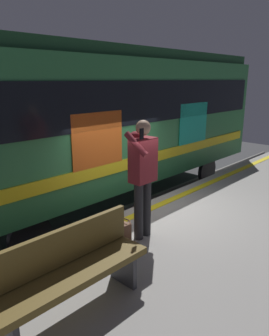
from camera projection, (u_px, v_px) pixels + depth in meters
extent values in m
plane|color=#3D3D3F|center=(140.00, 247.00, 6.52)|extent=(24.60, 24.60, 0.00)
cube|color=gray|center=(265.00, 279.00, 4.71)|extent=(15.24, 5.05, 0.95)
cube|color=yellow|center=(152.00, 208.00, 6.06)|extent=(14.93, 0.16, 0.01)
cube|color=slate|center=(94.00, 222.00, 7.48)|extent=(19.81, 0.08, 0.16)
cube|color=slate|center=(59.00, 206.00, 8.43)|extent=(19.81, 0.08, 0.16)
cube|color=#2D723F|center=(108.00, 118.00, 8.14)|extent=(9.26, 3.04, 2.82)
cube|color=#1B4426|center=(106.00, 55.00, 7.73)|extent=(9.08, 2.80, 0.24)
cube|color=black|center=(154.00, 102.00, 6.99)|extent=(8.80, 0.03, 0.90)
cube|color=yellow|center=(153.00, 157.00, 7.33)|extent=(8.80, 0.03, 0.24)
cube|color=#19A58C|center=(194.00, 123.00, 8.28)|extent=(1.23, 0.02, 1.04)
cube|color=#D85919|center=(98.00, 140.00, 6.02)|extent=(1.23, 0.02, 1.04)
cylinder|color=black|center=(30.00, 237.00, 5.72)|extent=(0.84, 0.12, 0.84)
cylinder|color=black|center=(207.00, 170.00, 9.91)|extent=(0.84, 0.12, 0.84)
cylinder|color=black|center=(148.00, 158.00, 11.53)|extent=(0.84, 0.12, 0.84)
cylinder|color=#262628|center=(146.00, 208.00, 4.93)|extent=(0.14, 0.14, 0.91)
cylinder|color=#262628|center=(139.00, 211.00, 4.80)|extent=(0.14, 0.14, 0.91)
cube|color=maroon|center=(143.00, 160.00, 4.65)|extent=(0.40, 0.24, 0.66)
sphere|color=maroon|center=(135.00, 138.00, 4.68)|extent=(0.20, 0.20, 0.20)
sphere|color=tan|center=(143.00, 128.00, 4.52)|extent=(0.22, 0.22, 0.22)
cylinder|color=maroon|center=(154.00, 161.00, 4.85)|extent=(0.09, 0.09, 0.59)
cylinder|color=maroon|center=(136.00, 144.00, 4.37)|extent=(0.09, 0.42, 0.33)
cube|color=black|center=(142.00, 134.00, 4.26)|extent=(0.07, 0.02, 0.15)
cube|color=#59331E|center=(119.00, 237.00, 4.64)|extent=(0.37, 0.14, 0.33)
torus|color=#59331E|center=(119.00, 223.00, 4.58)|extent=(0.33, 0.33, 0.02)
cube|color=brown|center=(73.00, 276.00, 3.24)|extent=(1.79, 0.44, 0.08)
cube|color=brown|center=(61.00, 247.00, 3.29)|extent=(1.79, 0.06, 0.40)
cube|color=#333338|center=(123.00, 266.00, 3.80)|extent=(0.06, 0.40, 0.45)
cube|color=#333338|center=(7.00, 333.00, 2.80)|extent=(0.06, 0.40, 0.45)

